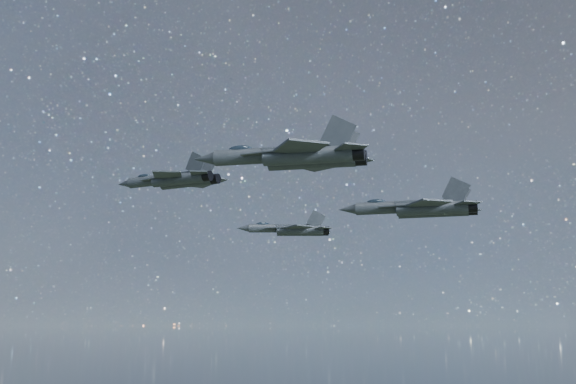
{
  "coord_description": "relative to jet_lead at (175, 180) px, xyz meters",
  "views": [
    {
      "loc": [
        6.76,
        -90.07,
        125.67
      ],
      "look_at": [
        0.33,
        -4.4,
        142.79
      ],
      "focal_mm": 42.0,
      "sensor_mm": 36.0,
      "label": 1
    }
  ],
  "objects": [
    {
      "name": "jet_lead",
      "position": [
        0.0,
        0.0,
        0.0
      ],
      "size": [
        15.8,
        10.47,
        4.03
      ],
      "rotation": [
        0.0,
        0.0,
        -0.38
      ],
      "color": "#2C3337"
    },
    {
      "name": "jet_left",
      "position": [
        13.71,
        20.6,
        -3.68
      ],
      "size": [
        15.11,
        10.63,
        3.82
      ],
      "rotation": [
        0.0,
        0.0,
        0.08
      ],
      "color": "#2C3337"
    },
    {
      "name": "jet_right",
      "position": [
        16.35,
        -13.05,
        -0.52
      ],
      "size": [
        20.16,
        14.02,
        5.07
      ],
      "rotation": [
        0.0,
        0.0,
        -0.14
      ],
      "color": "#2C3337"
    },
    {
      "name": "jet_slot",
      "position": [
        31.37,
        2.28,
        -3.7
      ],
      "size": [
        18.58,
        12.8,
        4.66
      ],
      "rotation": [
        0.0,
        0.0,
        -0.19
      ],
      "color": "#2C3337"
    }
  ]
}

